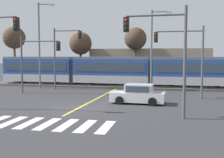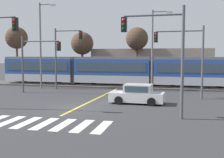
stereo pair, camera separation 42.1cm
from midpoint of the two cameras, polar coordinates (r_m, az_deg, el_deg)
The scene contains 23 objects.
ground_plane at distance 20.30m, azimuth -6.56°, elevation -5.89°, with size 200.00×200.00×0.00m, color #333335.
track_bed at distance 33.61m, azimuth 2.13°, elevation -1.47°, with size 120.00×4.00×0.18m, color #4C4742.
rail_near at distance 32.89m, azimuth 1.86°, elevation -1.36°, with size 120.00×0.08×0.10m, color #939399.
rail_far at distance 34.29m, azimuth 2.40°, elevation -1.11°, with size 120.00×0.08×0.10m, color #939399.
light_rail_tram at distance 33.66m, azimuth 0.55°, elevation 1.89°, with size 28.00×2.64×3.43m.
crosswalk_stripe_1 at distance 17.13m, azimuth -19.48°, elevation -8.13°, with size 0.56×2.80×0.01m, color silver.
crosswalk_stripe_2 at distance 16.57m, azimuth -16.24°, elevation -8.48°, with size 0.56×2.80×0.01m, color silver.
crosswalk_stripe_3 at distance 16.07m, azimuth -12.77°, elevation -8.82°, with size 0.56×2.80×0.01m, color silver.
crosswalk_stripe_4 at distance 15.63m, azimuth -9.10°, elevation -9.15°, with size 0.56×2.80×0.01m, color silver.
crosswalk_stripe_5 at distance 15.26m, azimuth -5.22°, elevation -9.45°, with size 0.56×2.80×0.01m, color silver.
crosswalk_stripe_6 at distance 14.96m, azimuth -1.15°, elevation -9.72°, with size 0.56×2.80×0.01m, color silver.
lane_centre_line at distance 24.62m, azimuth -2.64°, elevation -3.98°, with size 0.20×14.77×0.01m, color gold.
sedan_crossing at distance 22.08m, azimuth 5.67°, elevation -3.18°, with size 4.24×1.99×1.52m.
traffic_light_mid_left at distance 28.87m, azimuth -14.85°, elevation 4.65°, with size 4.25×0.38×5.71m.
traffic_light_far_left at distance 31.65m, azimuth -9.38°, elevation 6.00°, with size 3.25×0.38×6.77m.
traffic_light_near_right at distance 16.97m, azimuth 10.87°, elevation 6.66°, with size 3.75×0.38×6.64m.
traffic_light_mid_right at distance 25.27m, azimuth 15.23°, elevation 5.61°, with size 4.25×0.38×6.29m.
street_lamp_west at distance 33.23m, azimuth -13.75°, elevation 7.52°, with size 1.99×0.28×9.70m.
street_lamp_centre at distance 30.09m, azimuth 8.95°, elevation 6.77°, with size 2.14×0.28×8.51m.
bare_tree_far_west at distance 44.98m, azimuth -18.57°, elevation 7.87°, with size 3.32×3.32×8.08m.
bare_tree_west at distance 39.93m, azimuth -5.77°, elevation 7.15°, with size 3.18×3.18×7.04m.
bare_tree_east at distance 38.42m, azimuth 5.41°, elevation 8.09°, with size 3.04×3.04×7.56m.
building_backdrop_far at distance 41.61m, azimuth 8.40°, elevation 2.81°, with size 16.79×6.00×4.71m, color gray.
Camera 2 is at (7.46, -18.53, 3.75)m, focal length 45.00 mm.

